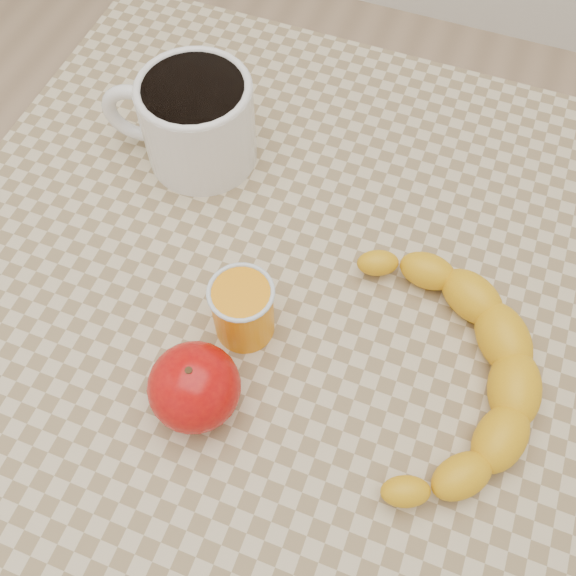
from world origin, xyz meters
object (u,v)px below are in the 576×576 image
(coffee_mug, at_px, (195,119))
(apple, at_px, (194,387))
(orange_juice_glass, at_px, (243,309))
(banana, at_px, (442,370))
(table, at_px, (288,334))

(coffee_mug, relative_size, apple, 1.95)
(apple, bearing_deg, orange_juice_glass, 83.62)
(apple, bearing_deg, banana, 26.41)
(orange_juice_glass, xyz_separation_m, banana, (0.20, 0.01, -0.01))
(table, relative_size, orange_juice_glass, 10.81)
(table, relative_size, coffee_mug, 4.32)
(table, xyz_separation_m, coffee_mug, (-0.17, 0.15, 0.14))
(coffee_mug, height_order, orange_juice_glass, coffee_mug)
(coffee_mug, distance_m, apple, 0.31)
(orange_juice_glass, distance_m, apple, 0.09)
(banana, bearing_deg, orange_juice_glass, 171.19)
(table, height_order, orange_juice_glass, orange_juice_glass)
(coffee_mug, xyz_separation_m, banana, (0.33, -0.18, -0.03))
(coffee_mug, height_order, banana, coffee_mug)
(apple, bearing_deg, coffee_mug, 114.50)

